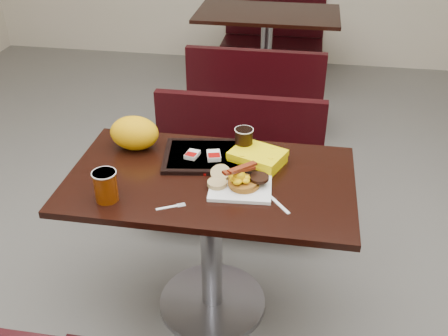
% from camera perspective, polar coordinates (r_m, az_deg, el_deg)
% --- Properties ---
extents(floor, '(6.00, 7.00, 0.01)m').
position_cam_1_polar(floor, '(2.66, -1.27, -14.71)').
color(floor, slate).
rests_on(floor, ground).
extents(table_near, '(1.20, 0.70, 0.75)m').
position_cam_1_polar(table_near, '(2.40, -1.38, -8.53)').
color(table_near, black).
rests_on(table_near, floor).
extents(bench_near_n, '(1.00, 0.46, 0.72)m').
position_cam_1_polar(bench_near_n, '(2.97, 1.11, -0.10)').
color(bench_near_n, black).
rests_on(bench_near_n, floor).
extents(table_far, '(1.20, 0.70, 0.75)m').
position_cam_1_polar(table_far, '(4.67, 4.63, 12.30)').
color(table_far, black).
rests_on(table_far, floor).
extents(bench_far_s, '(1.00, 0.46, 0.72)m').
position_cam_1_polar(bench_far_s, '(4.03, 3.66, 8.84)').
color(bench_far_s, black).
rests_on(bench_far_s, floor).
extents(bench_far_n, '(1.00, 0.46, 0.72)m').
position_cam_1_polar(bench_far_n, '(5.34, 5.36, 14.60)').
color(bench_far_n, black).
rests_on(bench_far_n, floor).
extents(platter, '(0.26, 0.21, 0.01)m').
position_cam_1_polar(platter, '(2.09, 1.81, -2.23)').
color(platter, white).
rests_on(platter, table_near).
extents(pancake_stack, '(0.13, 0.13, 0.03)m').
position_cam_1_polar(pancake_stack, '(2.09, 2.23, -1.68)').
color(pancake_stack, '#A6641B').
rests_on(pancake_stack, platter).
extents(sausage_patty, '(0.09, 0.09, 0.01)m').
position_cam_1_polar(sausage_patty, '(2.09, 3.87, -1.07)').
color(sausage_patty, black).
rests_on(sausage_patty, pancake_stack).
extents(scrambled_eggs, '(0.10, 0.09, 0.05)m').
position_cam_1_polar(scrambled_eggs, '(2.06, 1.69, -0.92)').
color(scrambled_eggs, '#E1A004').
rests_on(scrambled_eggs, pancake_stack).
extents(bacon_strips, '(0.15, 0.15, 0.01)m').
position_cam_1_polar(bacon_strips, '(2.05, 1.67, -0.16)').
color(bacon_strips, '#4F0D05').
rests_on(bacon_strips, scrambled_eggs).
extents(muffin_bottom, '(0.10, 0.10, 0.02)m').
position_cam_1_polar(muffin_bottom, '(2.09, -0.76, -1.69)').
color(muffin_bottom, tan).
rests_on(muffin_bottom, platter).
extents(muffin_top, '(0.09, 0.09, 0.05)m').
position_cam_1_polar(muffin_top, '(2.13, -0.39, -0.57)').
color(muffin_top, tan).
rests_on(muffin_top, platter).
extents(coffee_cup_near, '(0.12, 0.12, 0.13)m').
position_cam_1_polar(coffee_cup_near, '(2.06, -12.89, -1.96)').
color(coffee_cup_near, '#903905').
rests_on(coffee_cup_near, table_near).
extents(fork, '(0.11, 0.07, 0.00)m').
position_cam_1_polar(fork, '(2.01, -6.34, -4.35)').
color(fork, white).
rests_on(fork, table_near).
extents(knife, '(0.11, 0.13, 0.00)m').
position_cam_1_polar(knife, '(2.03, 5.88, -3.84)').
color(knife, white).
rests_on(knife, table_near).
extents(condiment_syrup, '(0.04, 0.03, 0.01)m').
position_cam_1_polar(condiment_syrup, '(2.30, -6.12, 0.98)').
color(condiment_syrup, '#B01A07').
rests_on(condiment_syrup, table_near).
extents(condiment_ketchup, '(0.05, 0.04, 0.01)m').
position_cam_1_polar(condiment_ketchup, '(2.20, -2.31, -0.48)').
color(condiment_ketchup, '#8C0504').
rests_on(condiment_ketchup, table_near).
extents(tray, '(0.45, 0.35, 0.02)m').
position_cam_1_polar(tray, '(2.30, -1.46, 1.33)').
color(tray, black).
rests_on(tray, table_near).
extents(hashbrown_sleeve_left, '(0.06, 0.08, 0.02)m').
position_cam_1_polar(hashbrown_sleeve_left, '(2.28, -3.51, 1.48)').
color(hashbrown_sleeve_left, silver).
rests_on(hashbrown_sleeve_left, tray).
extents(hashbrown_sleeve_right, '(0.08, 0.09, 0.02)m').
position_cam_1_polar(hashbrown_sleeve_right, '(2.27, -1.13, 1.38)').
color(hashbrown_sleeve_right, silver).
rests_on(hashbrown_sleeve_right, tray).
extents(coffee_cup_far, '(0.08, 0.08, 0.11)m').
position_cam_1_polar(coffee_cup_far, '(2.30, 2.20, 3.08)').
color(coffee_cup_far, black).
rests_on(coffee_cup_far, tray).
extents(clamshell, '(0.27, 0.24, 0.06)m').
position_cam_1_polar(clamshell, '(2.26, 3.71, 1.18)').
color(clamshell, '#FADB04').
rests_on(clamshell, table_near).
extents(paper_bag, '(0.24, 0.19, 0.15)m').
position_cam_1_polar(paper_bag, '(2.39, -9.82, 3.82)').
color(paper_bag, '#E99B07').
rests_on(paper_bag, table_near).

